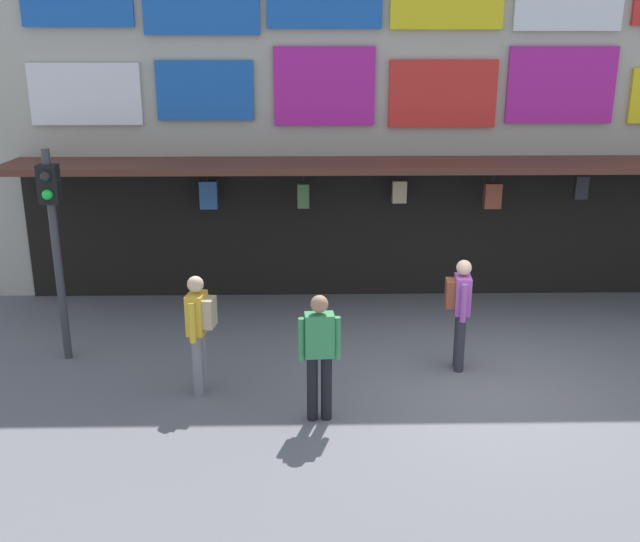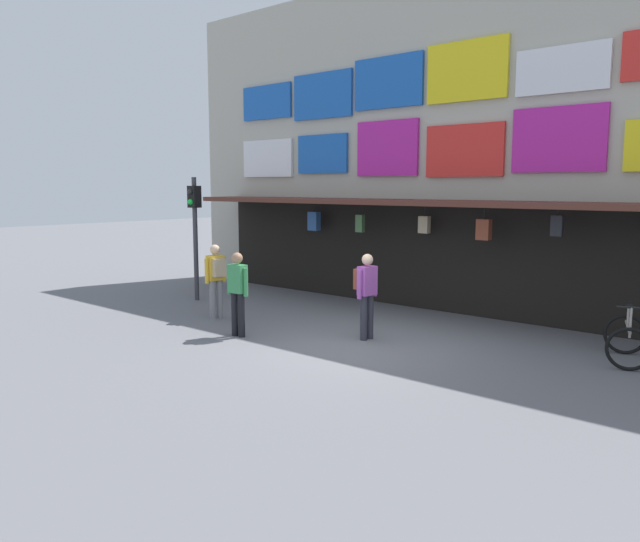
{
  "view_description": "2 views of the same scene",
  "coord_description": "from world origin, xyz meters",
  "px_view_note": "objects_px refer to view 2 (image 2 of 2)",
  "views": [
    {
      "loc": [
        -2.45,
        -9.11,
        4.58
      ],
      "look_at": [
        -2.25,
        0.56,
        1.54
      ],
      "focal_mm": 40.28,
      "sensor_mm": 36.0,
      "label": 1
    },
    {
      "loc": [
        6.83,
        -8.99,
        2.97
      ],
      "look_at": [
        -1.86,
        1.11,
        1.15
      ],
      "focal_mm": 34.87,
      "sensor_mm": 36.0,
      "label": 2
    }
  ],
  "objects_px": {
    "pedestrian_in_blue": "(366,290)",
    "bicycle_parked": "(627,340)",
    "pedestrian_in_yellow": "(238,289)",
    "pedestrian_in_white": "(216,276)",
    "traffic_light_near": "(195,219)"
  },
  "relations": [
    {
      "from": "pedestrian_in_blue",
      "to": "bicycle_parked",
      "type": "bearing_deg",
      "value": 20.21
    },
    {
      "from": "bicycle_parked",
      "to": "pedestrian_in_yellow",
      "type": "relative_size",
      "value": 0.79
    },
    {
      "from": "pedestrian_in_white",
      "to": "traffic_light_near",
      "type": "bearing_deg",
      "value": 152.14
    },
    {
      "from": "bicycle_parked",
      "to": "pedestrian_in_blue",
      "type": "bearing_deg",
      "value": -159.79
    },
    {
      "from": "traffic_light_near",
      "to": "pedestrian_in_white",
      "type": "bearing_deg",
      "value": -27.86
    },
    {
      "from": "pedestrian_in_white",
      "to": "pedestrian_in_blue",
      "type": "relative_size",
      "value": 1.0
    },
    {
      "from": "pedestrian_in_yellow",
      "to": "traffic_light_near",
      "type": "bearing_deg",
      "value": 152.8
    },
    {
      "from": "traffic_light_near",
      "to": "pedestrian_in_yellow",
      "type": "bearing_deg",
      "value": -27.2
    },
    {
      "from": "pedestrian_in_yellow",
      "to": "pedestrian_in_white",
      "type": "bearing_deg",
      "value": 153.73
    },
    {
      "from": "traffic_light_near",
      "to": "bicycle_parked",
      "type": "bearing_deg",
      "value": 6.13
    },
    {
      "from": "pedestrian_in_white",
      "to": "pedestrian_in_yellow",
      "type": "bearing_deg",
      "value": -26.27
    },
    {
      "from": "pedestrian_in_yellow",
      "to": "pedestrian_in_blue",
      "type": "relative_size",
      "value": 1.0
    },
    {
      "from": "bicycle_parked",
      "to": "pedestrian_in_white",
      "type": "bearing_deg",
      "value": -164.13
    },
    {
      "from": "traffic_light_near",
      "to": "pedestrian_in_yellow",
      "type": "distance_m",
      "value": 4.46
    },
    {
      "from": "bicycle_parked",
      "to": "pedestrian_in_white",
      "type": "relative_size",
      "value": 0.79
    }
  ]
}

